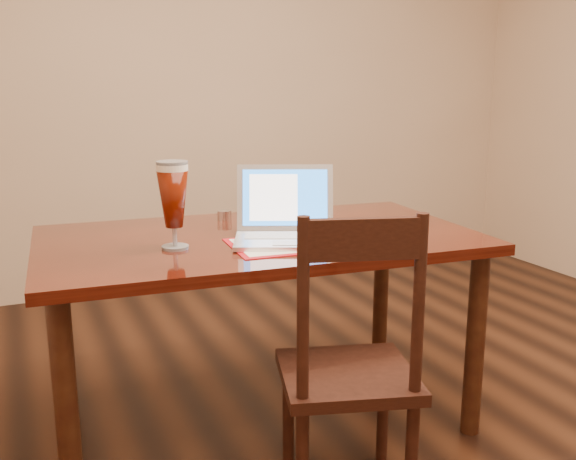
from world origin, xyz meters
name	(u,v)px	position (x,y,z in m)	size (l,w,h in m)	color
dining_table	(258,256)	(-0.47, 0.61, 0.68)	(1.68, 1.02, 1.07)	#4F150A
dining_chair	(350,371)	(-0.40, 0.00, 0.46)	(0.51, 0.49, 0.97)	black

